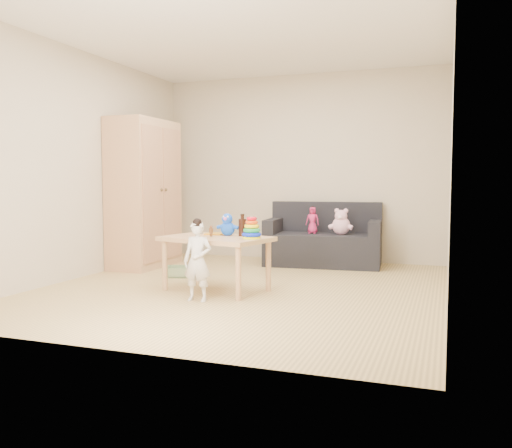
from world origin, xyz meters
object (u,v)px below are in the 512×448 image
at_px(wardrobe, 144,194).
at_px(play_table, 216,264).
at_px(sofa, 323,249).
at_px(toddler, 198,262).

height_order(wardrobe, play_table, wardrobe).
xyz_separation_m(sofa, play_table, (-0.65, -2.02, 0.07)).
xyz_separation_m(wardrobe, toddler, (1.55, -1.65, -0.58)).
relative_size(sofa, toddler, 2.05).
distance_m(wardrobe, sofa, 2.45).
bearing_deg(play_table, wardrobe, 142.89).
height_order(wardrobe, toddler, wardrobe).
distance_m(wardrobe, toddler, 2.34).
bearing_deg(toddler, play_table, 91.61).
bearing_deg(wardrobe, play_table, -37.11).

